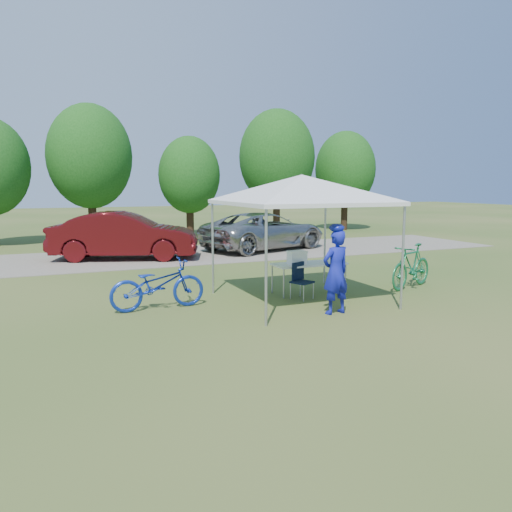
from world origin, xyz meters
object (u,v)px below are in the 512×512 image
at_px(folding_table, 309,265).
at_px(minivan, 265,231).
at_px(bike_green, 411,266).
at_px(cooler, 297,257).
at_px(bike_blue, 158,285).
at_px(folding_chair, 300,277).
at_px(cyclist, 336,272).
at_px(sedan, 125,235).

height_order(folding_table, minivan, minivan).
bearing_deg(folding_table, minivan, 73.45).
bearing_deg(bike_green, minivan, 160.37).
bearing_deg(cooler, bike_blue, -176.95).
bearing_deg(minivan, folding_chair, 143.13).
bearing_deg(minivan, bike_green, 164.12).
relative_size(cyclist, bike_blue, 0.86).
bearing_deg(folding_table, bike_blue, -177.22).
xyz_separation_m(folding_table, cyclist, (-0.47, -1.89, 0.17)).
bearing_deg(cooler, sedan, 111.79).
bearing_deg(minivan, cyclist, 145.83).
distance_m(folding_table, bike_blue, 3.60).
height_order(bike_blue, bike_green, bike_green).
height_order(folding_chair, minivan, minivan).
height_order(cooler, bike_blue, bike_blue).
xyz_separation_m(bike_green, minivan, (-0.32, 8.09, 0.20)).
bearing_deg(cyclist, bike_green, -163.73).
xyz_separation_m(cooler, minivan, (2.57, 7.58, -0.12)).
distance_m(folding_chair, sedan, 7.98).
bearing_deg(cooler, minivan, 71.24).
xyz_separation_m(folding_table, minivan, (2.25, 7.58, 0.08)).
bearing_deg(cyclist, sedan, -81.53).
bearing_deg(bike_blue, folding_chair, -97.55).
distance_m(bike_green, sedan, 9.52).
distance_m(cooler, bike_blue, 3.30).
bearing_deg(sedan, folding_table, -137.07).
bearing_deg(sedan, cooler, -139.28).
relative_size(bike_green, sedan, 0.37).
distance_m(cyclist, bike_green, 3.35).
xyz_separation_m(folding_chair, bike_green, (3.03, -0.09, 0.07)).
bearing_deg(bike_green, folding_chair, -113.62).
height_order(cyclist, sedan, cyclist).
xyz_separation_m(cyclist, sedan, (-2.68, 8.98, -0.01)).
bearing_deg(cyclist, folding_chair, -98.55).
height_order(cooler, minivan, minivan).
relative_size(cooler, sedan, 0.09).
xyz_separation_m(folding_chair, cyclist, (-0.01, -1.47, 0.36)).
distance_m(folding_chair, cyclist, 1.52).
relative_size(folding_table, bike_blue, 0.89).
xyz_separation_m(folding_chair, cooler, (0.14, 0.42, 0.39)).
bearing_deg(bike_green, sedan, -164.89).
xyz_separation_m(folding_chair, bike_blue, (-3.14, 0.25, 0.04)).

